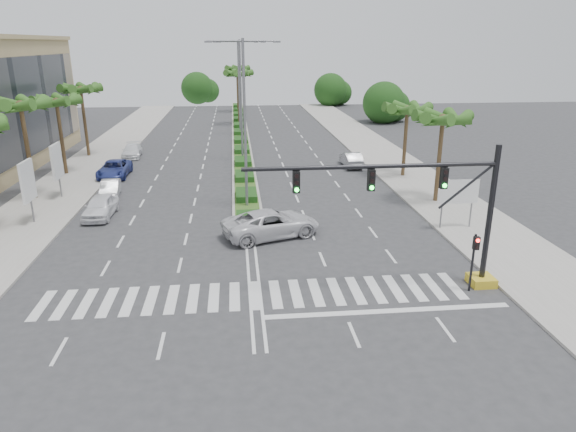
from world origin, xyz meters
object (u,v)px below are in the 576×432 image
object	(u,v)px
car_crossing	(271,223)
car_right	(351,159)
car_parked_c	(114,169)
car_parked_a	(101,206)
car_parked_d	(132,151)
car_parked_b	(110,189)

from	to	relation	value
car_crossing	car_right	distance (m)	20.72
car_parked_c	car_parked_a	bearing A→B (deg)	-82.67
car_parked_d	car_parked_a	bearing A→B (deg)	-89.34
car_parked_b	car_crossing	distance (m)	15.91
car_right	car_parked_c	bearing A→B (deg)	4.30
car_parked_d	car_crossing	xyz separation A→B (m)	(13.19, -25.43, 0.19)
car_parked_b	car_crossing	size ratio (longest dim) A/B	0.64
car_parked_b	car_crossing	bearing A→B (deg)	-46.61
car_crossing	car_parked_c	bearing A→B (deg)	19.31
car_parked_a	car_crossing	size ratio (longest dim) A/B	0.72
car_parked_c	car_crossing	bearing A→B (deg)	-51.66
car_right	car_parked_b	bearing A→B (deg)	20.73
car_parked_b	car_crossing	xyz separation A→B (m)	(12.16, -10.25, 0.21)
car_parked_a	car_parked_b	distance (m)	5.17
car_parked_b	car_parked_c	world-z (taller)	car_parked_c
car_parked_b	car_right	size ratio (longest dim) A/B	0.88
car_parked_d	car_crossing	distance (m)	28.65
car_parked_a	car_crossing	world-z (taller)	car_crossing
car_crossing	car_right	world-z (taller)	car_crossing
car_parked_d	car_crossing	world-z (taller)	car_crossing
car_parked_b	car_right	world-z (taller)	car_right
car_parked_a	car_right	size ratio (longest dim) A/B	1.00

